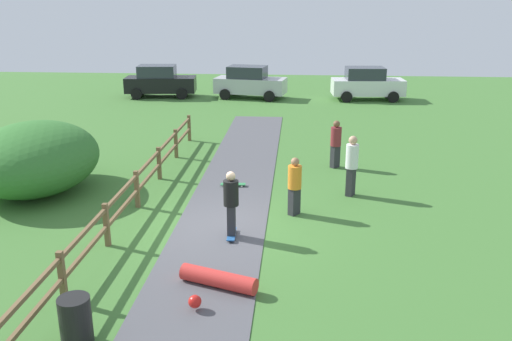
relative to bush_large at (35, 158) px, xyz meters
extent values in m
plane|color=#427533|center=(6.08, -2.33, -1.10)|extent=(60.00, 60.00, 0.00)
cube|color=#515156|center=(6.08, -2.33, -1.09)|extent=(2.40, 28.00, 0.02)
cube|color=brown|center=(3.48, -6.19, -0.55)|extent=(0.12, 0.12, 1.10)
cube|color=brown|center=(3.48, -3.62, -0.55)|extent=(0.12, 0.12, 1.10)
cube|color=brown|center=(3.48, -1.05, -0.55)|extent=(0.12, 0.12, 1.10)
cube|color=brown|center=(3.48, 1.52, -0.55)|extent=(0.12, 0.12, 1.10)
cube|color=brown|center=(3.48, 4.10, -0.55)|extent=(0.12, 0.12, 1.10)
cube|color=brown|center=(3.48, 6.67, -0.55)|extent=(0.12, 0.12, 1.10)
cube|color=brown|center=(3.48, -2.33, -0.60)|extent=(0.08, 18.00, 0.09)
cube|color=brown|center=(3.48, -2.33, -0.15)|extent=(0.08, 18.00, 0.09)
ellipsoid|color=#33702D|center=(0.00, 0.00, 0.00)|extent=(3.76, 4.51, 2.19)
cylinder|color=black|center=(4.28, -7.51, -0.65)|extent=(0.56, 0.56, 0.90)
cube|color=#265999|center=(6.44, -2.91, -1.01)|extent=(0.24, 0.81, 0.02)
cylinder|color=silver|center=(6.36, -2.64, -1.05)|extent=(0.03, 0.06, 0.06)
cylinder|color=silver|center=(6.51, -2.63, -1.05)|extent=(0.03, 0.06, 0.06)
cylinder|color=silver|center=(6.38, -3.20, -1.05)|extent=(0.03, 0.06, 0.06)
cylinder|color=silver|center=(6.53, -3.19, -1.05)|extent=(0.03, 0.06, 0.06)
cube|color=#2D2D33|center=(6.44, -2.91, -0.61)|extent=(0.21, 0.33, 0.77)
cylinder|color=black|center=(6.44, -2.91, 0.10)|extent=(0.40, 0.40, 0.65)
sphere|color=beige|center=(6.44, -2.91, 0.54)|extent=(0.23, 0.23, 0.23)
cylinder|color=red|center=(6.47, -5.41, -0.90)|extent=(1.72, 0.91, 0.36)
sphere|color=red|center=(6.14, -6.32, -0.90)|extent=(0.26, 0.26, 0.26)
cube|color=#338C4C|center=(6.02, 0.92, -1.01)|extent=(0.81, 0.26, 0.02)
cylinder|color=silver|center=(6.30, 1.01, -1.05)|extent=(0.06, 0.03, 0.06)
cylinder|color=silver|center=(6.31, 0.86, -1.05)|extent=(0.06, 0.03, 0.06)
cylinder|color=silver|center=(5.74, 0.97, -1.05)|extent=(0.06, 0.03, 0.06)
cylinder|color=silver|center=(5.75, 0.82, -1.05)|extent=(0.06, 0.03, 0.06)
cube|color=#2D2D33|center=(8.00, -1.25, -0.71)|extent=(0.36, 0.37, 0.78)
cylinder|color=orange|center=(8.00, -1.25, 0.00)|extent=(0.54, 0.54, 0.65)
sphere|color=#9E704C|center=(8.00, -1.25, 0.44)|extent=(0.23, 0.23, 0.23)
cube|color=#2D2D33|center=(9.41, 3.30, -0.70)|extent=(0.37, 0.37, 0.80)
cylinder|color=maroon|center=(9.41, 3.30, 0.04)|extent=(0.54, 0.54, 0.67)
sphere|color=brown|center=(9.41, 3.30, 0.49)|extent=(0.24, 0.24, 0.24)
cube|color=#2D2D33|center=(9.71, 0.42, -0.66)|extent=(0.32, 0.38, 0.88)
cylinder|color=white|center=(9.71, 0.42, 0.15)|extent=(0.51, 0.51, 0.74)
sphere|color=tan|center=(9.71, 0.42, 0.65)|extent=(0.26, 0.26, 0.26)
cube|color=silver|center=(12.16, 17.07, -0.33)|extent=(4.30, 1.96, 0.90)
cube|color=#2D333D|center=(11.96, 17.05, 0.47)|extent=(2.29, 1.69, 0.70)
cylinder|color=black|center=(13.45, 18.03, -0.78)|extent=(0.65, 0.28, 0.64)
cylinder|color=black|center=(13.56, 16.27, -0.78)|extent=(0.65, 0.28, 0.64)
cylinder|color=black|center=(10.75, 17.86, -0.78)|extent=(0.65, 0.28, 0.64)
cylinder|color=black|center=(10.86, 16.10, -0.78)|extent=(0.65, 0.28, 0.64)
cube|color=black|center=(-0.32, 17.07, -0.33)|extent=(4.35, 2.10, 0.90)
cube|color=#2D333D|center=(-0.51, 17.05, 0.47)|extent=(2.34, 1.77, 0.70)
cylinder|color=black|center=(0.94, 18.07, -0.78)|extent=(0.66, 0.30, 0.64)
cylinder|color=black|center=(1.11, 16.32, -0.78)|extent=(0.66, 0.30, 0.64)
cylinder|color=black|center=(-1.74, 17.81, -0.78)|extent=(0.66, 0.30, 0.64)
cylinder|color=black|center=(-1.57, 16.06, -0.78)|extent=(0.66, 0.30, 0.64)
cube|color=#B7B7BC|center=(5.18, 17.07, -0.33)|extent=(4.42, 2.36, 0.90)
cube|color=#2D333D|center=(4.98, 17.10, 0.47)|extent=(2.42, 1.89, 0.70)
cylinder|color=black|center=(6.66, 17.72, -0.78)|extent=(0.67, 0.34, 0.64)
cylinder|color=black|center=(6.37, 15.98, -0.78)|extent=(0.67, 0.34, 0.64)
cylinder|color=black|center=(3.99, 18.15, -0.78)|extent=(0.67, 0.34, 0.64)
cylinder|color=black|center=(3.71, 16.42, -0.78)|extent=(0.67, 0.34, 0.64)
camera|label=1|loc=(8.03, -15.38, 4.70)|focal=37.96mm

